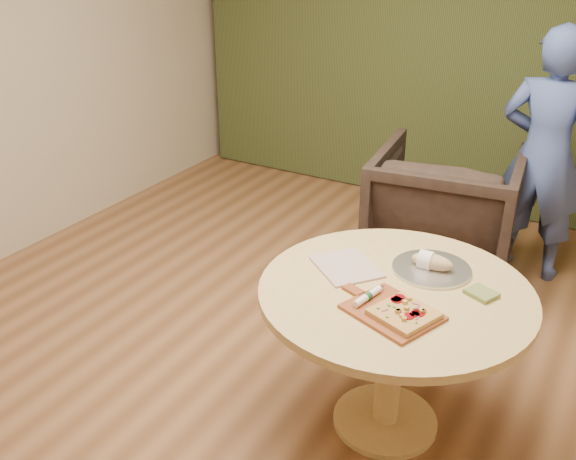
% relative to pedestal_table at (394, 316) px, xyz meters
% --- Properties ---
extents(room_shell, '(5.04, 6.04, 2.84)m').
position_rel_pedestal_table_xyz_m(room_shell, '(-0.50, -0.11, 0.79)').
color(room_shell, brown).
rests_on(room_shell, ground).
extents(curtain, '(4.80, 0.14, 2.78)m').
position_rel_pedestal_table_xyz_m(curtain, '(-0.50, 2.79, 0.79)').
color(curtain, '#2E3819').
rests_on(curtain, ground).
extents(pedestal_table, '(1.19, 1.19, 0.75)m').
position_rel_pedestal_table_xyz_m(pedestal_table, '(0.00, 0.00, 0.00)').
color(pedestal_table, '#D9B56F').
rests_on(pedestal_table, ground).
extents(pizza_paddle, '(0.47, 0.39, 0.01)m').
position_rel_pedestal_table_xyz_m(pizza_paddle, '(0.05, -0.19, 0.15)').
color(pizza_paddle, brown).
rests_on(pizza_paddle, pedestal_table).
extents(flatbread_pizza, '(0.28, 0.28, 0.04)m').
position_rel_pedestal_table_xyz_m(flatbread_pizza, '(0.11, -0.20, 0.17)').
color(flatbread_pizza, tan).
rests_on(flatbread_pizza, pizza_paddle).
extents(cutlery_roll, '(0.07, 0.20, 0.03)m').
position_rel_pedestal_table_xyz_m(cutlery_roll, '(-0.06, -0.16, 0.17)').
color(cutlery_roll, white).
rests_on(cutlery_roll, pizza_paddle).
extents(newspaper, '(0.39, 0.38, 0.01)m').
position_rel_pedestal_table_xyz_m(newspaper, '(-0.26, 0.06, 0.15)').
color(newspaper, silver).
rests_on(newspaper, pedestal_table).
extents(serving_tray, '(0.36, 0.36, 0.02)m').
position_rel_pedestal_table_xyz_m(serving_tray, '(0.08, 0.23, 0.15)').
color(serving_tray, silver).
rests_on(serving_tray, pedestal_table).
extents(bread_roll, '(0.19, 0.09, 0.09)m').
position_rel_pedestal_table_xyz_m(bread_roll, '(0.07, 0.23, 0.18)').
color(bread_roll, tan).
rests_on(bread_roll, serving_tray).
extents(green_packet, '(0.15, 0.14, 0.02)m').
position_rel_pedestal_table_xyz_m(green_packet, '(0.33, 0.13, 0.15)').
color(green_packet, '#51632C').
rests_on(green_packet, pedestal_table).
extents(armchair, '(1.01, 0.96, 0.94)m').
position_rel_pedestal_table_xyz_m(armchair, '(-0.26, 1.63, -0.14)').
color(armchair, black).
rests_on(armchair, ground).
extents(person_standing, '(0.63, 0.44, 1.65)m').
position_rel_pedestal_table_xyz_m(person_standing, '(0.26, 1.89, 0.21)').
color(person_standing, '#40559A').
rests_on(person_standing, ground).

